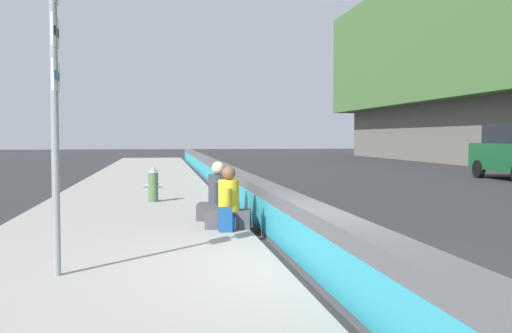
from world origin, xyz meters
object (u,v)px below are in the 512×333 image
Objects in this scene: seated_person_foreground at (229,208)px; seated_person_middle at (218,201)px; fire_hydrant at (153,184)px; backpack at (226,220)px; route_sign_post at (55,94)px.

seated_person_middle reaches higher than seated_person_foreground.
fire_hydrant is at bearing 20.84° from seated_person_middle.
seated_person_middle is 1.55m from backpack.
route_sign_post is at bearing 153.00° from seated_person_middle.
seated_person_middle is at bearing -0.74° from backpack.
fire_hydrant is at bearing -7.17° from route_sign_post.
fire_hydrant is 3.65m from seated_person_middle.
seated_person_foreground reaches higher than backpack.
seated_person_foreground is (3.42, -2.38, -1.75)m from route_sign_post.
seated_person_middle is at bearing -159.16° from fire_hydrant.
route_sign_post reaches higher than seated_person_middle.
seated_person_foreground is at bearing -34.78° from route_sign_post.
backpack is at bearing 167.37° from seated_person_foreground.
route_sign_post reaches higher than backpack.
backpack is at bearing -37.50° from route_sign_post.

